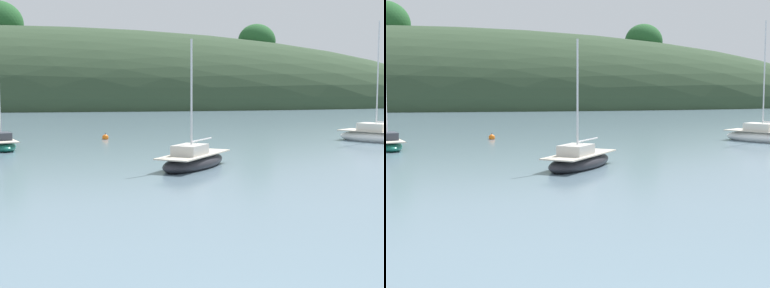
{
  "view_description": "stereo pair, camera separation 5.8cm",
  "coord_description": "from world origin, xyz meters",
  "views": [
    {
      "loc": [
        -2.5,
        -7.63,
        4.05
      ],
      "look_at": [
        0.0,
        20.0,
        1.2
      ],
      "focal_mm": 57.8,
      "sensor_mm": 36.0,
      "label": 1
    },
    {
      "loc": [
        -2.45,
        -7.63,
        4.05
      ],
      "look_at": [
        0.0,
        20.0,
        1.2
      ],
      "focal_mm": 57.8,
      "sensor_mm": 36.0,
      "label": 2
    }
  ],
  "objects": [
    {
      "name": "sailboat_red_portside",
      "position": [
        13.63,
        32.0,
        0.37
      ],
      "size": [
        5.36,
        5.8,
        8.18
      ],
      "color": "white",
      "rests_on": "ground"
    },
    {
      "name": "mooring_buoy_channel",
      "position": [
        -4.65,
        35.38,
        0.12
      ],
      "size": [
        0.44,
        0.44,
        0.54
      ],
      "color": "orange",
      "rests_on": "ground"
    },
    {
      "name": "sailboat_grey_yawl",
      "position": [
        -10.58,
        29.77,
        0.32
      ],
      "size": [
        3.24,
        4.99,
        7.07
      ],
      "color": "#196B56",
      "rests_on": "ground"
    },
    {
      "name": "sailboat_yellow_far",
      "position": [
        0.15,
        20.84,
        0.33
      ],
      "size": [
        4.26,
        5.48,
        6.14
      ],
      "color": "#232328",
      "rests_on": "ground"
    }
  ]
}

